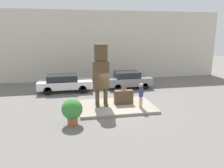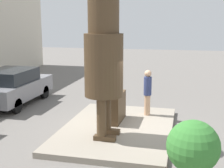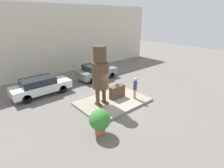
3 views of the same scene
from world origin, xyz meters
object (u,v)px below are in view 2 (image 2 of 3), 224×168
Objects in this scene: planter_pot at (193,149)px; statue_figure at (104,56)px; tourist at (148,91)px; parked_car_grey at (13,86)px; giant_suitcase at (116,107)px.

statue_figure is at bearing 51.47° from planter_pot.
statue_figure is 3.09m from tourist.
statue_figure reaches higher than parked_car_grey.
tourist is 6.05m from parked_car_grey.
statue_figure is 6.26m from parked_car_grey.
tourist is at bearing -97.47° from parked_car_grey.
parked_car_grey is 2.67× the size of planter_pot.
statue_figure is at bearing -123.33° from parked_car_grey.
tourist reaches higher than planter_pot.
planter_pot is at bearing -125.16° from parked_car_grey.
parked_car_grey is at bearing 82.53° from tourist.
planter_pot reaches higher than giant_suitcase.
statue_figure is 3.19× the size of giant_suitcase.
giant_suitcase is 0.78× the size of tourist.
parked_car_grey is (3.30, 5.01, -1.80)m from statue_figure.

